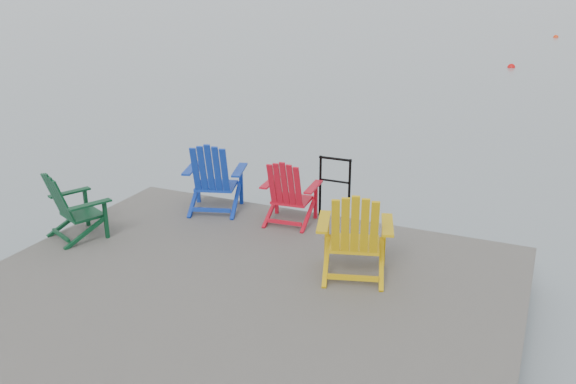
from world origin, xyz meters
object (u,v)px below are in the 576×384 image
at_px(handrail, 335,182).
at_px(buoy_d, 556,37).
at_px(chair_yellow, 355,234).
at_px(buoy_b, 511,68).
at_px(chair_green, 73,205).
at_px(chair_blue, 214,176).
at_px(chair_red, 289,191).

xyz_separation_m(handrail, buoy_d, (2.15, 37.55, -1.04)).
relative_size(chair_yellow, buoy_d, 3.19).
bearing_deg(chair_yellow, buoy_b, 73.86).
xyz_separation_m(chair_green, buoy_d, (5.05, 39.63, -0.97)).
distance_m(chair_green, chair_blue, 2.00).
distance_m(chair_blue, chair_red, 1.20).
xyz_separation_m(handrail, chair_red, (-0.50, -0.47, -0.06)).
bearing_deg(buoy_d, handrail, -93.27).
bearing_deg(chair_green, chair_red, 57.76).
xyz_separation_m(handrail, chair_blue, (-1.70, -0.48, -0.00)).
height_order(chair_blue, buoy_d, chair_blue).
bearing_deg(buoy_d, chair_yellow, -91.91).
height_order(chair_red, buoy_d, chair_red).
bearing_deg(chair_green, buoy_d, 106.64).
relative_size(chair_red, buoy_d, 2.81).
distance_m(handrail, buoy_d, 37.63).
height_order(chair_green, chair_blue, chair_blue).
bearing_deg(chair_red, handrail, 38.42).
relative_size(chair_green, buoy_d, 2.74).
xyz_separation_m(chair_green, buoy_b, (3.61, 23.32, -0.97)).
distance_m(chair_blue, buoy_d, 38.24).
distance_m(handrail, chair_blue, 1.77).
bearing_deg(chair_red, buoy_b, 81.83).
bearing_deg(chair_yellow, chair_blue, 138.67).
relative_size(chair_red, chair_yellow, 0.88).
bearing_deg(buoy_b, handrail, -91.91).
xyz_separation_m(chair_red, buoy_b, (1.21, 21.71, -0.98)).
bearing_deg(chair_green, chair_yellow, 30.36).
relative_size(chair_green, chair_red, 0.98).
bearing_deg(chair_green, buoy_b, 105.11).
xyz_separation_m(chair_yellow, buoy_b, (-0.13, 22.90, -1.04)).
bearing_deg(chair_red, chair_blue, 175.50).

